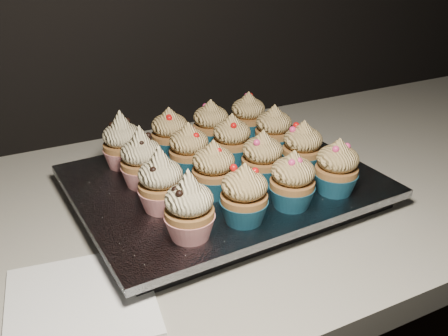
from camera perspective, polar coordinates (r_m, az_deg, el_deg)
name	(u,v)px	position (r m, az deg, el deg)	size (l,w,h in m)	color
worktop	(311,180)	(0.89, 9.92, -1.32)	(2.44, 0.64, 0.04)	beige
napkin	(81,300)	(0.61, -16.04, -14.35)	(0.16, 0.16, 0.00)	white
baking_tray	(224,190)	(0.78, 0.00, -2.57)	(0.41, 0.31, 0.02)	black
foil_lining	(224,181)	(0.77, 0.00, -1.46)	(0.44, 0.35, 0.01)	silver
cupcake_0	(189,209)	(0.61, -3.99, -4.67)	(0.06, 0.06, 0.10)	red
cupcake_1	(244,196)	(0.64, 2.32, -3.16)	(0.06, 0.06, 0.08)	#17526E
cupcake_2	(292,181)	(0.68, 7.82, -1.52)	(0.06, 0.06, 0.08)	#17526E
cupcake_3	(337,168)	(0.73, 12.75, -0.02)	(0.06, 0.06, 0.08)	#17526E
cupcake_4	(161,183)	(0.67, -7.23, -1.67)	(0.06, 0.06, 0.10)	red
cupcake_5	(214,170)	(0.70, -1.19, -0.24)	(0.06, 0.06, 0.08)	#17526E
cupcake_6	(262,159)	(0.74, 4.39, 1.00)	(0.06, 0.06, 0.08)	#17526E
cupcake_7	(302,148)	(0.78, 8.94, 2.23)	(0.06, 0.06, 0.08)	#17526E
cupcake_8	(142,160)	(0.74, -9.39, 0.90)	(0.06, 0.06, 0.10)	red
cupcake_9	(189,151)	(0.77, -4.02, 2.00)	(0.06, 0.06, 0.08)	#17526E
cupcake_10	(232,141)	(0.80, 0.90, 3.13)	(0.06, 0.06, 0.08)	#17526E
cupcake_11	(273,131)	(0.84, 5.68, 4.23)	(0.06, 0.06, 0.08)	#17526E
cupcake_12	(122,143)	(0.80, -11.54, 2.85)	(0.06, 0.06, 0.10)	red
cupcake_13	(170,134)	(0.83, -6.19, 3.91)	(0.06, 0.06, 0.08)	#17526E
cupcake_14	(211,125)	(0.86, -1.50, 4.92)	(0.06, 0.06, 0.08)	#17526E
cupcake_15	(248,117)	(0.90, 2.77, 5.90)	(0.06, 0.06, 0.08)	#17526E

